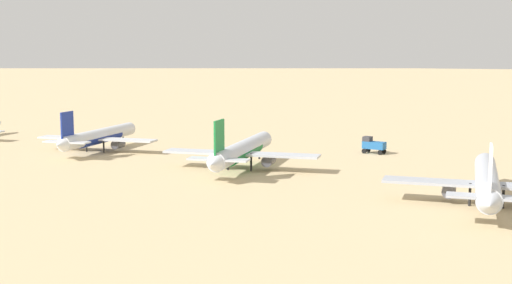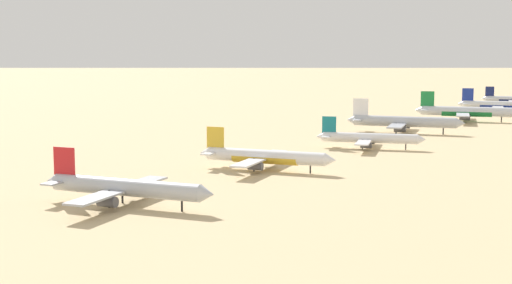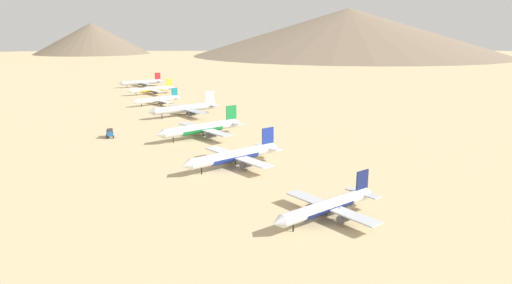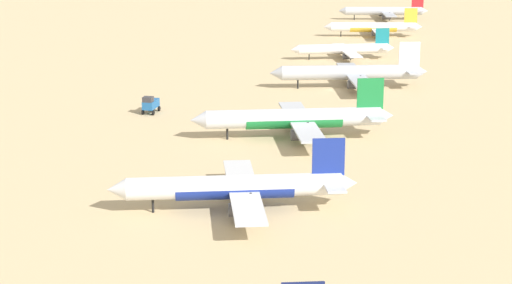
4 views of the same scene
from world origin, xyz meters
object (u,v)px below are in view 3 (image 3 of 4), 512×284
parked_jet_1 (152,90)px  parked_jet_3 (186,108)px  parked_jet_5 (235,156)px  parked_jet_2 (158,100)px  parked_jet_0 (142,82)px  service_truck (110,133)px  parked_jet_4 (202,128)px  parked_jet_6 (328,206)px

parked_jet_1 → parked_jet_3: (10.48, 87.23, 0.55)m
parked_jet_3 → parked_jet_5: bearing=77.8°
parked_jet_2 → parked_jet_5: size_ratio=0.83×
parked_jet_2 → parked_jet_5: bearing=81.8°
parked_jet_0 → parked_jet_2: size_ratio=1.14×
parked_jet_5 → parked_jet_1: bearing=-99.6°
parked_jet_5 → service_truck: size_ratio=6.70×
parked_jet_3 → parked_jet_4: (12.20, 48.32, 0.00)m
parked_jet_0 → parked_jet_6: (37.61, 269.85, -0.35)m
parked_jet_3 → service_truck: (43.86, 30.07, -1.70)m
parked_jet_3 → parked_jet_5: 92.36m
parked_jet_1 → parked_jet_3: 87.86m
parked_jet_3 → parked_jet_6: (20.46, 136.96, -0.74)m
parked_jet_0 → parked_jet_6: size_ratio=1.10×
parked_jet_2 → parked_jet_3: (-0.67, 41.36, 0.79)m
parked_jet_3 → parked_jet_4: size_ratio=0.99×
parked_jet_1 → parked_jet_3: bearing=83.1°
parked_jet_0 → parked_jet_1: (6.67, 45.66, -0.16)m
parked_jet_4 → parked_jet_5: (7.34, 41.95, -0.26)m
parked_jet_3 → parked_jet_4: 49.84m
parked_jet_0 → parked_jet_6: parked_jet_0 is taller
parked_jet_1 → service_truck: (54.34, 117.30, -1.15)m
parked_jet_0 → service_truck: parked_jet_0 is taller
parked_jet_1 → parked_jet_4: parked_jet_4 is taller
parked_jet_6 → parked_jet_5: bearing=-91.1°
parked_jet_1 → parked_jet_5: size_ratio=0.92×
parked_jet_0 → parked_jet_3: (17.15, 132.89, 0.39)m
parked_jet_2 → service_truck: bearing=58.8°
parked_jet_2 → parked_jet_4: bearing=82.7°
parked_jet_0 → parked_jet_1: size_ratio=1.04×
parked_jet_0 → parked_jet_2: parked_jet_0 is taller
parked_jet_2 → parked_jet_6: (19.79, 178.32, 0.05)m
parked_jet_1 → parked_jet_5: bearing=80.4°
parked_jet_6 → parked_jet_1: bearing=-97.9°
parked_jet_4 → parked_jet_6: parked_jet_4 is taller
parked_jet_2 → parked_jet_4: 90.43m
parked_jet_3 → parked_jet_6: bearing=81.5°
parked_jet_3 → parked_jet_2: bearing=-89.1°
service_truck → parked_jet_4: bearing=150.0°
parked_jet_6 → service_truck: 109.42m
parked_jet_0 → parked_jet_5: size_ratio=0.95×
parked_jet_4 → service_truck: (31.66, -18.25, -1.70)m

